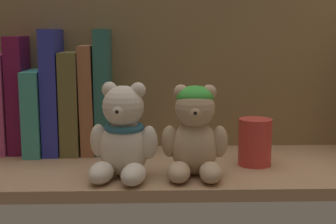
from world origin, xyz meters
TOP-DOWN VIEW (x-y plane):
  - shelf_board at (0.00, 0.00)cm, footprint 79.41×28.95cm
  - shelf_back_panel at (0.00, 15.08)cm, footprint 81.81×1.20cm
  - book_2 at (-31.73, 11.08)cm, footprint 2.96×10.23cm
  - book_3 at (-28.35, 11.08)cm, footprint 3.28×9.05cm
  - book_4 at (-24.82, 11.08)cm, footprint 3.28×14.47cm
  - book_5 at (-21.38, 11.08)cm, footprint 3.09×12.83cm
  - book_6 at (-17.82, 11.08)cm, footprint 3.53×12.47cm
  - book_7 at (-14.53, 11.08)cm, footprint 2.84×11.63cm
  - book_8 at (-11.57, 11.08)cm, footprint 2.87×10.96cm
  - teddy_bear_larger at (-6.68, -7.41)cm, footprint 11.82×12.27cm
  - teddy_bear_smaller at (5.15, -6.84)cm, footprint 11.20×11.42cm
  - pillar_candle at (16.60, -0.52)cm, footprint 5.99×5.99cm

SIDE VIEW (x-z plane):
  - shelf_board at x=0.00cm, z-range 0.00..2.00cm
  - pillar_candle at x=16.60cm, z-range 2.00..10.46cm
  - teddy_bear_larger at x=-6.68cm, z-range 0.84..16.65cm
  - teddy_bear_smaller at x=5.15cm, z-range 1.61..16.90cm
  - book_4 at x=-24.82cm, z-range 2.00..18.44cm
  - book_2 at x=-31.73cm, z-range 2.00..21.49cm
  - book_6 at x=-17.82cm, z-range 2.00..21.99cm
  - book_7 at x=-14.53cm, z-range 1.98..23.24cm
  - book_3 at x=-28.35cm, z-range 2.00..25.00cm
  - book_5 at x=-21.38cm, z-range 2.00..26.35cm
  - book_8 at x=-11.57cm, z-range 2.00..26.38cm
  - shelf_back_panel at x=0.00cm, z-range 0.00..32.73cm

